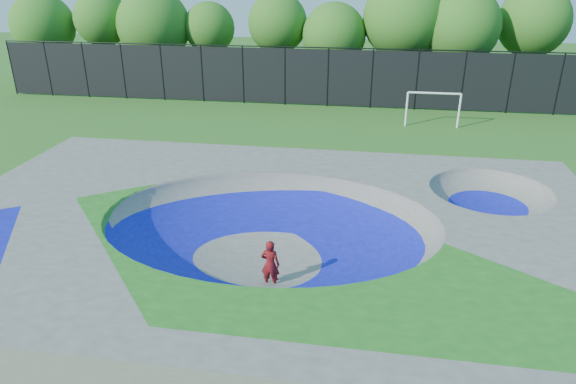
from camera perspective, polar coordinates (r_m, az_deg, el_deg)
name	(u,v)px	position (r m, az deg, el deg)	size (l,w,h in m)	color
ground	(271,257)	(17.26, -1.90, -7.26)	(120.00, 120.00, 0.00)	#295E1A
skate_deck	(271,237)	(16.89, -1.93, -5.07)	(22.00, 14.00, 1.50)	gray
skater	(270,264)	(15.38, -1.98, -8.03)	(0.57, 0.38, 1.57)	red
skateboard	(271,286)	(15.78, -1.94, -10.39)	(0.78, 0.22, 0.05)	black
soccer_goal	(433,103)	(32.49, 15.86, 9.50)	(3.21, 0.12, 2.12)	white
fence	(328,76)	(36.31, 4.46, 12.71)	(48.09, 0.09, 4.04)	black
treeline	(327,25)	(40.81, 4.36, 17.99)	(53.01, 7.33, 8.61)	#4D3D26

